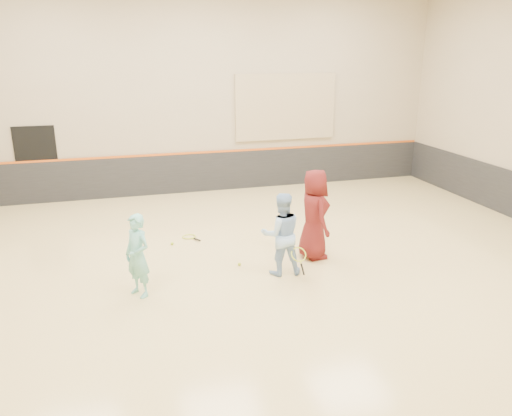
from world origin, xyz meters
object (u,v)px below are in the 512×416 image
object	(u,v)px
young_man	(314,214)
girl	(138,256)
spare_racket	(189,236)
instructor	(281,234)

from	to	relation	value
young_man	girl	bearing A→B (deg)	99.86
young_man	spare_racket	bearing A→B (deg)	49.82
girl	instructor	xyz separation A→B (m)	(2.71, 0.18, 0.06)
young_man	spare_racket	distance (m)	3.13
girl	spare_racket	xyz separation A→B (m)	(1.26, 2.62, -0.72)
instructor	young_man	world-z (taller)	young_man
instructor	young_man	xyz separation A→B (m)	(0.91, 0.59, 0.13)
spare_racket	young_man	bearing A→B (deg)	-38.00
young_man	spare_racket	world-z (taller)	young_man
girl	young_man	xyz separation A→B (m)	(3.62, 0.77, 0.19)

